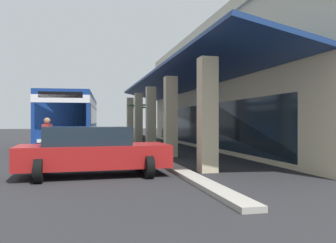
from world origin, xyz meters
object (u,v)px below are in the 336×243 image
Objects in this scene: potted_palm at (139,133)px; parked_sedan_red at (92,151)px; pedestrian at (47,139)px; transit_bus at (72,117)px.

parked_sedan_red is at bearing -13.34° from potted_palm.
pedestrian is at bearing -150.28° from parked_sedan_red.
pedestrian is at bearing -21.71° from potted_palm.
potted_palm is (-13.67, 5.44, -0.29)m from pedestrian.
transit_bus is 2.54× the size of parked_sedan_red.
pedestrian reaches higher than parked_sedan_red.
parked_sedan_red is 2.53× the size of pedestrian.
transit_bus is at bearing 176.03° from pedestrian.
potted_palm is (-5.10, 4.85, -1.14)m from transit_bus.
potted_palm is at bearing 166.66° from parked_sedan_red.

